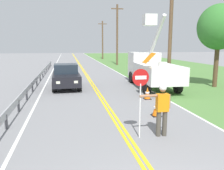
{
  "coord_description": "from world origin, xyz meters",
  "views": [
    {
      "loc": [
        -1.91,
        -3.04,
        3.12
      ],
      "look_at": [
        0.15,
        7.49,
        1.2
      ],
      "focal_mm": 36.93,
      "sensor_mm": 36.0,
      "label": 1
    }
  ],
  "objects_px": {
    "utility_pole_far": "(103,39)",
    "utility_pole_mid": "(117,34)",
    "utility_bucket_truck": "(151,68)",
    "flagger_worker": "(162,106)",
    "oncoming_sedan_nearest": "(66,76)",
    "traffic_cone_mid": "(147,93)",
    "utility_pole_near": "(171,25)",
    "stop_sign_paddle": "(140,88)",
    "roadside_tree_verge": "(219,27)",
    "traffic_cone_lead": "(156,108)"
  },
  "relations": [
    {
      "from": "flagger_worker",
      "to": "utility_bucket_truck",
      "type": "bearing_deg",
      "value": 71.78
    },
    {
      "from": "stop_sign_paddle",
      "to": "utility_pole_mid",
      "type": "height_order",
      "value": "utility_pole_mid"
    },
    {
      "from": "utility_bucket_truck",
      "to": "utility_pole_mid",
      "type": "bearing_deg",
      "value": 85.52
    },
    {
      "from": "stop_sign_paddle",
      "to": "traffic_cone_mid",
      "type": "height_order",
      "value": "stop_sign_paddle"
    },
    {
      "from": "utility_pole_far",
      "to": "traffic_cone_lead",
      "type": "bearing_deg",
      "value": -95.37
    },
    {
      "from": "stop_sign_paddle",
      "to": "utility_pole_mid",
      "type": "distance_m",
      "value": 27.73
    },
    {
      "from": "utility_pole_mid",
      "to": "utility_pole_far",
      "type": "xyz_separation_m",
      "value": [
        -0.02,
        14.1,
        -0.5
      ]
    },
    {
      "from": "utility_pole_mid",
      "to": "traffic_cone_mid",
      "type": "height_order",
      "value": "utility_pole_mid"
    },
    {
      "from": "utility_bucket_truck",
      "to": "utility_pole_mid",
      "type": "xyz_separation_m",
      "value": [
        1.42,
        18.12,
        3.17
      ]
    },
    {
      "from": "traffic_cone_lead",
      "to": "traffic_cone_mid",
      "type": "height_order",
      "value": "same"
    },
    {
      "from": "flagger_worker",
      "to": "roadside_tree_verge",
      "type": "xyz_separation_m",
      "value": [
        7.56,
        7.93,
        3.22
      ]
    },
    {
      "from": "utility_pole_mid",
      "to": "traffic_cone_lead",
      "type": "distance_m",
      "value": 25.6
    },
    {
      "from": "flagger_worker",
      "to": "traffic_cone_lead",
      "type": "distance_m",
      "value": 2.35
    },
    {
      "from": "utility_pole_far",
      "to": "utility_pole_mid",
      "type": "bearing_deg",
      "value": -89.9
    },
    {
      "from": "oncoming_sedan_nearest",
      "to": "traffic_cone_lead",
      "type": "xyz_separation_m",
      "value": [
        3.87,
        -7.44,
        -0.5
      ]
    },
    {
      "from": "flagger_worker",
      "to": "utility_pole_near",
      "type": "bearing_deg",
      "value": 64.06
    },
    {
      "from": "flagger_worker",
      "to": "utility_pole_far",
      "type": "xyz_separation_m",
      "value": [
        4.36,
        41.21,
        3.03
      ]
    },
    {
      "from": "utility_pole_mid",
      "to": "flagger_worker",
      "type": "bearing_deg",
      "value": -99.18
    },
    {
      "from": "utility_pole_near",
      "to": "traffic_cone_lead",
      "type": "height_order",
      "value": "utility_pole_near"
    },
    {
      "from": "oncoming_sedan_nearest",
      "to": "traffic_cone_mid",
      "type": "relative_size",
      "value": 5.93
    },
    {
      "from": "utility_pole_near",
      "to": "traffic_cone_lead",
      "type": "bearing_deg",
      "value": -118.08
    },
    {
      "from": "utility_pole_near",
      "to": "roadside_tree_verge",
      "type": "bearing_deg",
      "value": -30.7
    },
    {
      "from": "utility_pole_far",
      "to": "stop_sign_paddle",
      "type": "bearing_deg",
      "value": -97.09
    },
    {
      "from": "flagger_worker",
      "to": "traffic_cone_mid",
      "type": "height_order",
      "value": "flagger_worker"
    },
    {
      "from": "flagger_worker",
      "to": "utility_bucket_truck",
      "type": "height_order",
      "value": "utility_bucket_truck"
    },
    {
      "from": "utility_pole_far",
      "to": "roadside_tree_verge",
      "type": "xyz_separation_m",
      "value": [
        3.2,
        -33.29,
        0.2
      ]
    },
    {
      "from": "flagger_worker",
      "to": "utility_pole_mid",
      "type": "relative_size",
      "value": 0.21
    },
    {
      "from": "flagger_worker",
      "to": "oncoming_sedan_nearest",
      "type": "relative_size",
      "value": 0.44
    },
    {
      "from": "oncoming_sedan_nearest",
      "to": "roadside_tree_verge",
      "type": "height_order",
      "value": "roadside_tree_verge"
    },
    {
      "from": "stop_sign_paddle",
      "to": "traffic_cone_mid",
      "type": "bearing_deg",
      "value": 67.65
    },
    {
      "from": "oncoming_sedan_nearest",
      "to": "traffic_cone_mid",
      "type": "bearing_deg",
      "value": -43.84
    },
    {
      "from": "traffic_cone_lead",
      "to": "stop_sign_paddle",
      "type": "bearing_deg",
      "value": -124.35
    },
    {
      "from": "stop_sign_paddle",
      "to": "traffic_cone_lead",
      "type": "xyz_separation_m",
      "value": [
        1.45,
        2.13,
        -1.37
      ]
    },
    {
      "from": "flagger_worker",
      "to": "utility_pole_near",
      "type": "xyz_separation_m",
      "value": [
        4.68,
        9.63,
        3.51
      ]
    },
    {
      "from": "utility_bucket_truck",
      "to": "flagger_worker",
      "type": "bearing_deg",
      "value": -108.22
    },
    {
      "from": "utility_pole_near",
      "to": "stop_sign_paddle",
      "type": "bearing_deg",
      "value": -119.54
    },
    {
      "from": "oncoming_sedan_nearest",
      "to": "utility_pole_near",
      "type": "height_order",
      "value": "utility_pole_near"
    },
    {
      "from": "utility_pole_far",
      "to": "utility_pole_near",
      "type": "bearing_deg",
      "value": -89.4
    },
    {
      "from": "flagger_worker",
      "to": "utility_pole_mid",
      "type": "distance_m",
      "value": 27.69
    },
    {
      "from": "oncoming_sedan_nearest",
      "to": "utility_pole_near",
      "type": "relative_size",
      "value": 0.47
    },
    {
      "from": "oncoming_sedan_nearest",
      "to": "utility_pole_mid",
      "type": "relative_size",
      "value": 0.47
    },
    {
      "from": "stop_sign_paddle",
      "to": "utility_pole_near",
      "type": "relative_size",
      "value": 0.27
    },
    {
      "from": "flagger_worker",
      "to": "roadside_tree_verge",
      "type": "relative_size",
      "value": 0.31
    },
    {
      "from": "stop_sign_paddle",
      "to": "roadside_tree_verge",
      "type": "distance_m",
      "value": 11.77
    },
    {
      "from": "utility_pole_near",
      "to": "utility_pole_mid",
      "type": "relative_size",
      "value": 1.0
    },
    {
      "from": "flagger_worker",
      "to": "traffic_cone_lead",
      "type": "height_order",
      "value": "flagger_worker"
    },
    {
      "from": "flagger_worker",
      "to": "oncoming_sedan_nearest",
      "type": "bearing_deg",
      "value": 108.4
    },
    {
      "from": "stop_sign_paddle",
      "to": "utility_bucket_truck",
      "type": "relative_size",
      "value": 0.34
    },
    {
      "from": "stop_sign_paddle",
      "to": "oncoming_sedan_nearest",
      "type": "height_order",
      "value": "stop_sign_paddle"
    },
    {
      "from": "utility_bucket_truck",
      "to": "utility_pole_far",
      "type": "xyz_separation_m",
      "value": [
        1.4,
        32.22,
        2.66
      ]
    }
  ]
}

